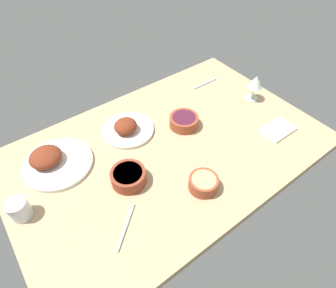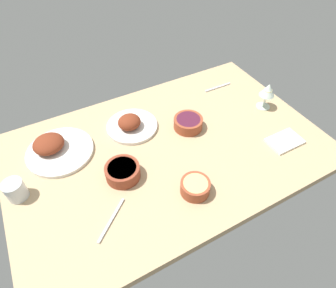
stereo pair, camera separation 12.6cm
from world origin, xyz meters
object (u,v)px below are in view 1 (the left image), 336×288
(plate_far_side, at_px, (53,161))
(wine_glass, at_px, (255,83))
(plate_center_main, at_px, (127,128))
(water_tumbler, at_px, (19,209))
(bowl_cream, at_px, (128,176))
(spoon_loose, at_px, (205,84))
(bowl_pasta, at_px, (203,183))
(fork_loose, at_px, (126,227))
(bowl_onions, at_px, (184,121))
(folded_napkin, at_px, (278,129))

(plate_far_side, bearing_deg, wine_glass, -10.88)
(plate_center_main, height_order, water_tumbler, water_tumbler)
(plate_far_side, relative_size, bowl_cream, 2.06)
(plate_center_main, xyz_separation_m, spoon_loose, (0.56, 0.07, -0.02))
(plate_far_side, xyz_separation_m, bowl_pasta, (0.43, -0.47, 0.01))
(fork_loose, bearing_deg, bowl_cream, 14.93)
(bowl_cream, xyz_separation_m, spoon_loose, (0.70, 0.32, -0.03))
(plate_far_side, xyz_separation_m, water_tumbler, (-0.18, -0.16, 0.02))
(plate_far_side, relative_size, plate_center_main, 1.20)
(bowl_pasta, xyz_separation_m, wine_glass, (0.59, 0.27, 0.07))
(plate_center_main, height_order, bowl_cream, plate_center_main)
(plate_far_side, height_order, bowl_cream, plate_far_side)
(plate_center_main, bearing_deg, water_tumbler, -164.79)
(fork_loose, bearing_deg, bowl_onions, -10.31)
(bowl_cream, height_order, bowl_onions, bowl_cream)
(bowl_cream, distance_m, fork_loose, 0.20)
(water_tumbler, xyz_separation_m, fork_loose, (0.28, -0.27, -0.04))
(bowl_onions, bearing_deg, bowl_cream, -162.07)
(bowl_cream, relative_size, spoon_loose, 0.86)
(bowl_pasta, xyz_separation_m, fork_loose, (-0.33, 0.04, -0.03))
(plate_far_side, height_order, fork_loose, plate_far_side)
(wine_glass, bearing_deg, spoon_loose, 113.74)
(bowl_onions, xyz_separation_m, fork_loose, (-0.50, -0.29, -0.03))
(plate_far_side, bearing_deg, water_tumbler, -138.07)
(plate_center_main, relative_size, wine_glass, 1.74)
(bowl_onions, bearing_deg, spoon_loose, 31.84)
(bowl_pasta, bearing_deg, water_tumbler, 153.45)
(water_tumbler, xyz_separation_m, folded_napkin, (1.12, -0.27, -0.04))
(plate_far_side, xyz_separation_m, spoon_loose, (0.91, 0.05, -0.02))
(bowl_pasta, bearing_deg, wine_glass, 24.82)
(water_tumbler, bearing_deg, bowl_onions, 1.57)
(fork_loose, bearing_deg, wine_glass, -26.08)
(bowl_onions, bearing_deg, fork_loose, -149.86)
(plate_far_side, distance_m, spoon_loose, 0.91)
(folded_napkin, bearing_deg, plate_center_main, 144.14)
(bowl_pasta, height_order, folded_napkin, bowl_pasta)
(bowl_cream, height_order, wine_glass, wine_glass)
(plate_center_main, height_order, folded_napkin, plate_center_main)
(bowl_pasta, bearing_deg, plate_center_main, 99.55)
(fork_loose, bearing_deg, spoon_loose, -9.65)
(plate_far_side, height_order, bowl_pasta, plate_far_side)
(bowl_pasta, height_order, spoon_loose, bowl_pasta)
(bowl_cream, xyz_separation_m, fork_loose, (-0.11, -0.17, -0.03))
(bowl_cream, relative_size, fork_loose, 0.76)
(plate_center_main, distance_m, folded_napkin, 0.72)
(plate_far_side, relative_size, bowl_onions, 2.11)
(folded_napkin, relative_size, fork_loose, 0.84)
(plate_far_side, bearing_deg, bowl_onions, -13.43)
(plate_center_main, distance_m, bowl_pasta, 0.46)
(wine_glass, distance_m, folded_napkin, 0.27)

